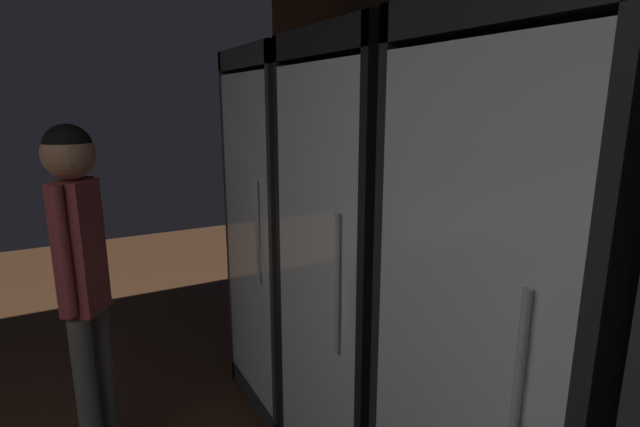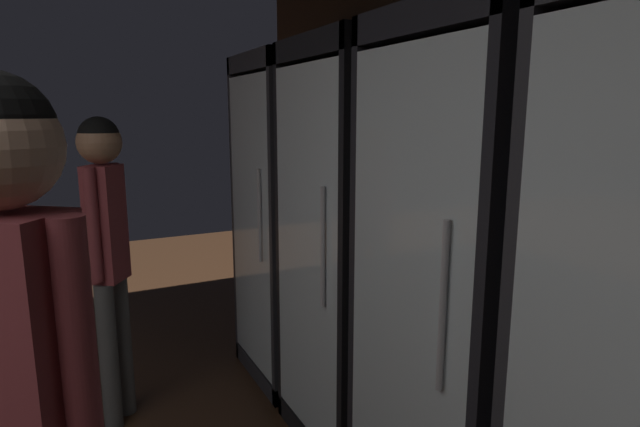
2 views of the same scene
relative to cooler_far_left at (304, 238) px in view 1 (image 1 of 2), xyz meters
The scene contains 4 objects.
cooler_far_left is the anchor object (origin of this frame).
cooler_left 0.74m from the cooler_far_left, ahead, with size 0.69×0.60×1.91m.
cooler_center 1.48m from the cooler_far_left, ahead, with size 0.69×0.60×1.91m.
shopper_near 1.10m from the cooler_far_left, 86.15° to the right, with size 0.23×0.21×1.57m.
Camera 1 is at (0.28, 1.61, 1.66)m, focal length 27.21 mm.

